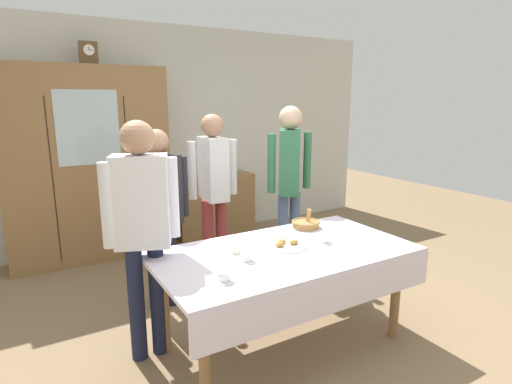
{
  "coord_description": "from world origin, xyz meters",
  "views": [
    {
      "loc": [
        -1.6,
        -2.5,
        1.8
      ],
      "look_at": [
        0.0,
        0.2,
        1.09
      ],
      "focal_mm": 28.92,
      "sensor_mm": 36.0,
      "label": 1
    }
  ],
  "objects_px": {
    "bookshelf_low": "(215,205)",
    "person_near_right_end": "(213,180)",
    "wall_cabinet": "(88,166)",
    "pastry_plate": "(287,245)",
    "spoon_center": "(314,236)",
    "tea_cup_far_right": "(236,250)",
    "dining_table": "(287,264)",
    "bread_basket": "(306,224)",
    "spoon_near_left": "(327,257)",
    "mantel_clock": "(88,53)",
    "person_by_cabinet": "(142,218)",
    "person_behind_table_right": "(290,173)",
    "tea_cup_front_edge": "(246,258)",
    "tea_cup_mid_right": "(225,277)",
    "book_stack": "(214,172)",
    "spoon_near_right": "(351,247)",
    "tea_cup_near_right": "(324,239)",
    "person_beside_shelf": "(159,203)"
  },
  "relations": [
    {
      "from": "mantel_clock",
      "to": "tea_cup_near_right",
      "type": "bearing_deg",
      "value": -66.21
    },
    {
      "from": "wall_cabinet",
      "to": "spoon_near_right",
      "type": "bearing_deg",
      "value": -63.96
    },
    {
      "from": "tea_cup_near_right",
      "to": "spoon_center",
      "type": "xyz_separation_m",
      "value": [
        0.03,
        0.16,
        -0.02
      ]
    },
    {
      "from": "person_by_cabinet",
      "to": "tea_cup_mid_right",
      "type": "bearing_deg",
      "value": -64.18
    },
    {
      "from": "spoon_near_left",
      "to": "person_by_cabinet",
      "type": "distance_m",
      "value": 1.28
    },
    {
      "from": "dining_table",
      "to": "bread_basket",
      "type": "distance_m",
      "value": 0.61
    },
    {
      "from": "wall_cabinet",
      "to": "person_behind_table_right",
      "type": "height_order",
      "value": "wall_cabinet"
    },
    {
      "from": "tea_cup_near_right",
      "to": "bread_basket",
      "type": "relative_size",
      "value": 0.54
    },
    {
      "from": "wall_cabinet",
      "to": "tea_cup_mid_right",
      "type": "distance_m",
      "value": 2.84
    },
    {
      "from": "bookshelf_low",
      "to": "person_near_right_end",
      "type": "relative_size",
      "value": 0.64
    },
    {
      "from": "spoon_near_left",
      "to": "person_near_right_end",
      "type": "xyz_separation_m",
      "value": [
        -0.09,
        1.63,
        0.27
      ]
    },
    {
      "from": "pastry_plate",
      "to": "person_beside_shelf",
      "type": "bearing_deg",
      "value": 123.22
    },
    {
      "from": "tea_cup_far_right",
      "to": "spoon_near_right",
      "type": "xyz_separation_m",
      "value": [
        0.79,
        -0.32,
        -0.02
      ]
    },
    {
      "from": "bookshelf_low",
      "to": "wall_cabinet",
      "type": "bearing_deg",
      "value": -178.14
    },
    {
      "from": "mantel_clock",
      "to": "book_stack",
      "type": "distance_m",
      "value": 2.03
    },
    {
      "from": "wall_cabinet",
      "to": "pastry_plate",
      "type": "distance_m",
      "value": 2.71
    },
    {
      "from": "person_near_right_end",
      "to": "person_beside_shelf",
      "type": "distance_m",
      "value": 0.75
    },
    {
      "from": "person_by_cabinet",
      "to": "bookshelf_low",
      "type": "bearing_deg",
      "value": 55.09
    },
    {
      "from": "book_stack",
      "to": "tea_cup_front_edge",
      "type": "relative_size",
      "value": 1.76
    },
    {
      "from": "bread_basket",
      "to": "person_beside_shelf",
      "type": "xyz_separation_m",
      "value": [
        -1.04,
        0.67,
        0.17
      ]
    },
    {
      "from": "tea_cup_far_right",
      "to": "person_near_right_end",
      "type": "relative_size",
      "value": 0.08
    },
    {
      "from": "bookshelf_low",
      "to": "tea_cup_mid_right",
      "type": "xyz_separation_m",
      "value": [
        -1.26,
        -2.86,
        0.36
      ]
    },
    {
      "from": "bookshelf_low",
      "to": "spoon_near_left",
      "type": "bearing_deg",
      "value": -99.63
    },
    {
      "from": "wall_cabinet",
      "to": "bread_basket",
      "type": "height_order",
      "value": "wall_cabinet"
    },
    {
      "from": "mantel_clock",
      "to": "bread_basket",
      "type": "distance_m",
      "value": 2.95
    },
    {
      "from": "dining_table",
      "to": "person_by_cabinet",
      "type": "distance_m",
      "value": 1.06
    },
    {
      "from": "person_near_right_end",
      "to": "wall_cabinet",
      "type": "bearing_deg",
      "value": 129.24
    },
    {
      "from": "tea_cup_near_right",
      "to": "person_near_right_end",
      "type": "xyz_separation_m",
      "value": [
        -0.27,
        1.39,
        0.25
      ]
    },
    {
      "from": "tea_cup_far_right",
      "to": "person_by_cabinet",
      "type": "bearing_deg",
      "value": 155.76
    },
    {
      "from": "book_stack",
      "to": "tea_cup_mid_right",
      "type": "height_order",
      "value": "book_stack"
    },
    {
      "from": "tea_cup_near_right",
      "to": "person_by_cabinet",
      "type": "xyz_separation_m",
      "value": [
        -1.25,
        0.4,
        0.25
      ]
    },
    {
      "from": "tea_cup_mid_right",
      "to": "person_near_right_end",
      "type": "xyz_separation_m",
      "value": [
        0.68,
        1.61,
        0.25
      ]
    },
    {
      "from": "tea_cup_far_right",
      "to": "spoon_center",
      "type": "xyz_separation_m",
      "value": [
        0.71,
        0.02,
        -0.02
      ]
    },
    {
      "from": "tea_cup_near_right",
      "to": "person_behind_table_right",
      "type": "height_order",
      "value": "person_behind_table_right"
    },
    {
      "from": "bookshelf_low",
      "to": "spoon_near_right",
      "type": "xyz_separation_m",
      "value": [
        -0.2,
        -2.81,
        0.34
      ]
    },
    {
      "from": "pastry_plate",
      "to": "person_near_right_end",
      "type": "height_order",
      "value": "person_near_right_end"
    },
    {
      "from": "tea_cup_far_right",
      "to": "person_near_right_end",
      "type": "bearing_deg",
      "value": 71.73
    },
    {
      "from": "tea_cup_front_edge",
      "to": "spoon_near_right",
      "type": "xyz_separation_m",
      "value": [
        0.79,
        -0.16,
        -0.02
      ]
    },
    {
      "from": "tea_cup_near_right",
      "to": "person_beside_shelf",
      "type": "height_order",
      "value": "person_beside_shelf"
    },
    {
      "from": "wall_cabinet",
      "to": "spoon_near_right",
      "type": "xyz_separation_m",
      "value": [
        1.35,
        -2.76,
        -0.33
      ]
    },
    {
      "from": "mantel_clock",
      "to": "pastry_plate",
      "type": "bearing_deg",
      "value": -71.39
    },
    {
      "from": "tea_cup_near_right",
      "to": "book_stack",
      "type": "bearing_deg",
      "value": 83.24
    },
    {
      "from": "tea_cup_near_right",
      "to": "pastry_plate",
      "type": "height_order",
      "value": "tea_cup_near_right"
    },
    {
      "from": "bread_basket",
      "to": "pastry_plate",
      "type": "xyz_separation_m",
      "value": [
        -0.41,
        -0.3,
        -0.02
      ]
    },
    {
      "from": "bread_basket",
      "to": "person_by_cabinet",
      "type": "bearing_deg",
      "value": 178.97
    },
    {
      "from": "dining_table",
      "to": "person_behind_table_right",
      "type": "relative_size",
      "value": 1.07
    },
    {
      "from": "pastry_plate",
      "to": "spoon_center",
      "type": "bearing_deg",
      "value": 15.76
    },
    {
      "from": "mantel_clock",
      "to": "tea_cup_front_edge",
      "type": "relative_size",
      "value": 1.85
    },
    {
      "from": "wall_cabinet",
      "to": "person_near_right_end",
      "type": "relative_size",
      "value": 1.3
    },
    {
      "from": "tea_cup_front_edge",
      "to": "person_behind_table_right",
      "type": "distance_m",
      "value": 1.62
    }
  ]
}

